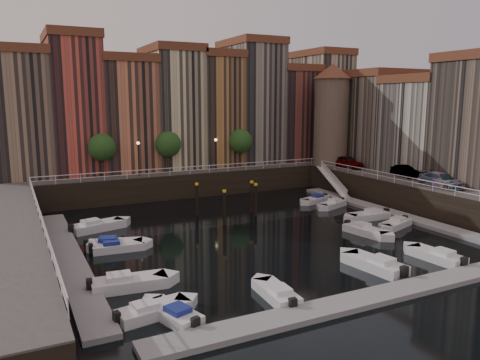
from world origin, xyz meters
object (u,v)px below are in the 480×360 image
car_a (347,163)px  car_b (407,172)px  gangway (333,180)px  boat_left_2 (117,247)px  car_c (441,181)px  corner_tower (331,113)px  boat_left_1 (128,283)px  mooring_pilings (232,201)px  boat_left_0 (152,311)px

car_a → car_b: size_ratio=1.09×
gangway → boat_left_2: (-29.59, -10.57, -1.58)m
car_a → car_c: (-0.14, -15.19, -0.06)m
car_a → corner_tower: bearing=89.0°
boat_left_2 → car_a: bearing=24.5°
car_c → gangway: bearing=105.2°
car_c → car_a: bearing=92.2°
boat_left_1 → car_a: size_ratio=1.09×
car_b → car_c: 6.36m
mooring_pilings → boat_left_1: (-14.16, -13.97, -1.26)m
corner_tower → car_b: corner_tower is taller
boat_left_0 → mooring_pilings: bearing=43.8°
boat_left_2 → car_c: 33.03m
corner_tower → car_b: 14.07m
gangway → mooring_pilings: gangway is taller
boat_left_1 → gangway: bearing=37.1°
boat_left_2 → car_b: car_b is taller
gangway → car_b: car_b is taller
boat_left_1 → car_b: bearing=22.7°
car_b → car_a: bearing=106.2°
car_a → boat_left_2: bearing=-167.0°
corner_tower → boat_left_2: size_ratio=3.16×
corner_tower → car_c: bearing=-89.4°
car_b → boat_left_0: bearing=-149.0°
boat_left_0 → car_b: 38.28m
gangway → boat_left_0: (-30.27, -23.16, -1.58)m
gangway → boat_left_1: (-30.59, -18.64, -1.53)m
boat_left_0 → car_c: (33.36, 9.14, 3.40)m
boat_left_2 → car_a: size_ratio=0.93×
corner_tower → boat_left_0: corner_tower is taller
boat_left_1 → car_b: (35.24, 10.78, 3.32)m
boat_left_2 → boat_left_0: bearing=-88.3°
mooring_pilings → corner_tower: bearing=25.4°
gangway → car_b: (4.65, -7.86, 1.79)m
car_a → car_c: 15.19m
gangway → car_c: size_ratio=1.63×
mooring_pilings → boat_left_0: bearing=-126.8°
gangway → boat_left_2: bearing=-160.3°
boat_left_1 → car_c: (33.67, 4.62, 3.35)m
boat_left_1 → car_c: size_ratio=1.01×
boat_left_0 → boat_left_2: 12.61m
corner_tower → car_c: size_ratio=2.70×
corner_tower → boat_left_2: (-32.49, -15.07, -9.86)m
boat_left_0 → boat_left_2: (0.69, 12.59, -0.01)m
corner_tower → mooring_pilings: size_ratio=2.26×
gangway → boat_left_0: bearing=-142.6°
boat_left_1 → mooring_pilings: bearing=50.3°
gangway → car_b: bearing=-59.4°
boat_left_0 → car_b: size_ratio=1.05×
car_b → mooring_pilings: bearing=178.7°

